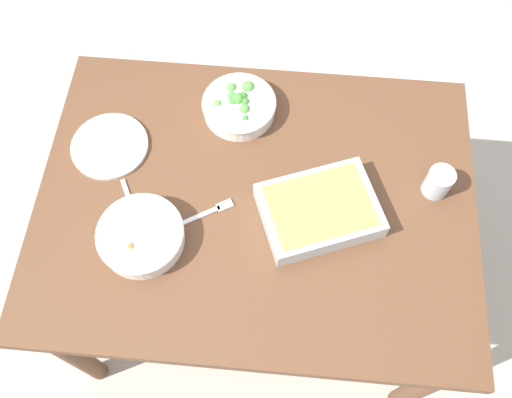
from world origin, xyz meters
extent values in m
plane|color=#B2A899|center=(0.00, 0.00, 0.00)|extent=(6.00, 6.00, 0.00)
cube|color=brown|center=(0.00, 0.00, 0.72)|extent=(1.20, 0.90, 0.04)
cylinder|color=brown|center=(-0.54, -0.39, 0.35)|extent=(0.06, 0.06, 0.70)
cylinder|color=brown|center=(0.54, -0.39, 0.35)|extent=(0.06, 0.06, 0.70)
cylinder|color=brown|center=(-0.54, 0.39, 0.35)|extent=(0.06, 0.06, 0.70)
cylinder|color=brown|center=(0.54, 0.39, 0.35)|extent=(0.06, 0.06, 0.70)
cylinder|color=white|center=(0.28, 0.15, 0.77)|extent=(0.22, 0.22, 0.05)
torus|color=white|center=(0.28, 0.15, 0.79)|extent=(0.23, 0.23, 0.01)
cylinder|color=olive|center=(0.28, 0.15, 0.77)|extent=(0.18, 0.18, 0.03)
sphere|color=#C66633|center=(0.30, 0.16, 0.79)|extent=(0.01, 0.01, 0.01)
sphere|color=silver|center=(0.33, 0.18, 0.79)|extent=(0.02, 0.02, 0.02)
sphere|color=#C66633|center=(0.30, 0.19, 0.79)|extent=(0.02, 0.02, 0.02)
sphere|color=silver|center=(0.24, 0.19, 0.79)|extent=(0.02, 0.02, 0.02)
cylinder|color=white|center=(0.07, -0.28, 0.77)|extent=(0.21, 0.21, 0.05)
torus|color=white|center=(0.07, -0.28, 0.79)|extent=(0.22, 0.22, 0.01)
cylinder|color=#8CB272|center=(0.07, -0.28, 0.77)|extent=(0.17, 0.17, 0.02)
sphere|color=#478C38|center=(0.08, -0.29, 0.79)|extent=(0.04, 0.04, 0.04)
sphere|color=#3D7A33|center=(0.07, -0.30, 0.79)|extent=(0.03, 0.03, 0.03)
sphere|color=#569E42|center=(0.05, -0.34, 0.79)|extent=(0.04, 0.04, 0.04)
sphere|color=#569E42|center=(0.14, -0.27, 0.79)|extent=(0.03, 0.03, 0.03)
sphere|color=#569E42|center=(0.10, -0.33, 0.79)|extent=(0.03, 0.03, 0.03)
sphere|color=#3D7A33|center=(0.09, -0.29, 0.79)|extent=(0.03, 0.03, 0.03)
sphere|color=#478C38|center=(0.10, -0.30, 0.79)|extent=(0.03, 0.03, 0.03)
sphere|color=#569E42|center=(0.06, -0.26, 0.79)|extent=(0.03, 0.03, 0.03)
sphere|color=#3D7A33|center=(0.05, -0.23, 0.78)|extent=(0.02, 0.02, 0.02)
sphere|color=#3D7A33|center=(0.06, -0.29, 0.79)|extent=(0.03, 0.03, 0.03)
cube|color=silver|center=(-0.17, 0.03, 0.77)|extent=(0.36, 0.32, 0.06)
cube|color=#DBAD56|center=(-0.17, 0.03, 0.78)|extent=(0.32, 0.28, 0.04)
cylinder|color=#B2BCC6|center=(-0.49, -0.07, 0.78)|extent=(0.07, 0.07, 0.08)
cylinder|color=black|center=(-0.49, -0.07, 0.77)|extent=(0.06, 0.06, 0.05)
cylinder|color=silver|center=(0.43, -0.13, 0.75)|extent=(0.22, 0.22, 0.01)
cube|color=silver|center=(0.34, 0.04, 0.74)|extent=(0.08, 0.13, 0.01)
ellipsoid|color=silver|center=(0.30, 0.11, 0.75)|extent=(0.04, 0.05, 0.01)
cube|color=silver|center=(0.16, 0.07, 0.74)|extent=(0.13, 0.08, 0.01)
cube|color=silver|center=(0.08, 0.03, 0.74)|extent=(0.05, 0.04, 0.01)
camera|label=1|loc=(-0.06, 0.66, 2.08)|focal=38.47mm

